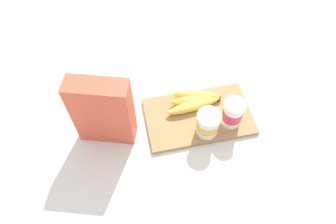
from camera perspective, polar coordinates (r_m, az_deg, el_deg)
The scene contains 6 objects.
ground_plane at distance 1.05m, azimuth 5.68°, elevation -1.01°, with size 2.40×2.40×0.00m, color silver.
cutting_board at distance 1.04m, azimuth 5.71°, elevation -0.78°, with size 0.35×0.21×0.01m, color #A37A4C.
cereal_box at distance 0.93m, azimuth -12.05°, elevation 0.27°, with size 0.18×0.07×0.25m, color #D85138.
yogurt_cup_front at distance 1.00m, azimuth 11.96°, elevation -0.24°, with size 0.07×0.07×0.10m.
yogurt_cup_back at distance 0.97m, azimuth 7.44°, elevation -2.17°, with size 0.08×0.08×0.09m.
banana_bunch at distance 1.05m, azimuth 5.08°, elevation 2.17°, with size 0.20×0.11×0.04m.
Camera 1 is at (0.22, 0.54, 0.87)m, focal length 32.70 mm.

